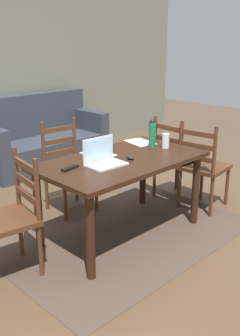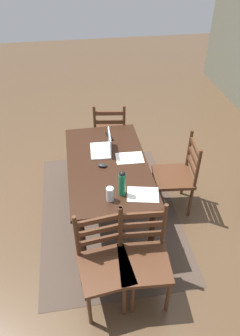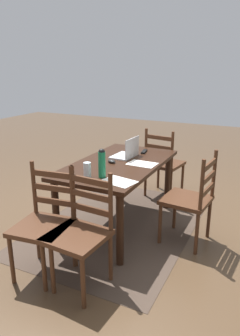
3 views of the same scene
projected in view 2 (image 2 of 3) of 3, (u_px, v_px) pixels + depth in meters
The scene contains 14 objects.
ground_plane at pixel (109, 212), 3.81m from camera, with size 14.00×14.00×0.00m, color brown.
area_rug at pixel (109, 212), 3.81m from camera, with size 2.29×1.60×0.01m, color #47382D.
dining_table at pixel (108, 170), 3.41m from camera, with size 1.51×0.85×0.74m.
chair_right_far at pixel (144, 259), 2.74m from camera, with size 0.47×0.47×0.95m.
chair_left_far at pixel (110, 133), 4.35m from camera, with size 0.50×0.50×0.95m.
chair_right_near at pixel (104, 264), 2.69m from camera, with size 0.49×0.49×0.95m.
chair_far_head at pixel (177, 176), 3.62m from camera, with size 0.48×0.48×0.95m.
laptop at pixel (104, 147), 3.49m from camera, with size 0.33×0.24×0.23m.
water_bottle at pixel (122, 183), 2.89m from camera, with size 0.07×0.07×0.27m.
drinking_glass at pixel (110, 194), 2.87m from camera, with size 0.07×0.07×0.14m, color silver.
computer_mouse at pixel (102, 165), 3.29m from camera, with size 0.06×0.10×0.03m, color black.
tv_remote at pixel (109, 136), 3.74m from camera, with size 0.04×0.17×0.02m, color black.
paper_stack_left at pixel (143, 194), 2.97m from camera, with size 0.21×0.30×0.00m, color white.
paper_stack_right at pixel (130, 158), 3.42m from camera, with size 0.21×0.30×0.00m, color white.
Camera 2 is at (2.64, -0.30, 2.79)m, focal length 33.62 mm.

